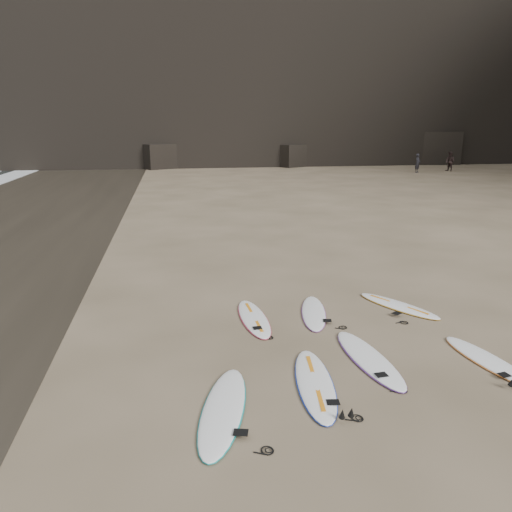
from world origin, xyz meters
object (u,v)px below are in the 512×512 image
Objects in this scene: surfboard_0 at (223,409)px; surfboard_7 at (398,305)px; surfboard_2 at (369,358)px; surfboard_5 at (254,318)px; surfboard_3 at (488,360)px; surfboard_6 at (314,312)px; person_b at (450,162)px; person_a at (418,163)px; surfboard_1 at (315,383)px.

surfboard_0 reaches higher than surfboard_7.
surfboard_5 is (-1.93, 2.48, -0.00)m from surfboard_2.
surfboard_6 is (-2.71, 3.06, 0.00)m from surfboard_3.
surfboard_3 is 42.39m from person_b.
surfboard_0 is 1.02× the size of surfboard_2.
surfboard_5 is at bearing 154.41° from surfboard_7.
surfboard_2 is 43.17m from person_b.
surfboard_2 is at bearing -68.08° from surfboard_6.
surfboard_0 is 1.10× the size of surfboard_5.
surfboard_7 is (4.95, 4.05, -0.01)m from surfboard_0.
surfboard_1 is at bearing -159.16° from person_a.
person_b is at bearing 68.70° from surfboard_6.
surfboard_0 is 1.16× the size of surfboard_3.
surfboard_7 is 39.88m from person_b.
surfboard_3 is 1.35× the size of person_a.
person_b reaches higher than surfboard_0.
surfboard_2 is 3.14m from surfboard_5.
surfboard_0 reaches higher than surfboard_2.
surfboard_2 is 2.35m from surfboard_3.
surfboard_2 is at bearing -158.05° from person_a.
surfboard_6 is at bearing -160.39° from person_a.
surfboard_2 is 40.81m from person_a.
person_b is at bearing 29.31° from surfboard_7.
surfboard_0 is 45.97m from person_b.
surfboard_1 is 3.31m from surfboard_5.
surfboard_7 is at bearing 15.66° from surfboard_6.
surfboard_0 is at bearing -160.78° from person_a.
surfboard_7 is at bearing 88.41° from surfboard_3.
surfboard_0 is at bearing -169.62° from surfboard_7.
surfboard_1 reaches higher than surfboard_6.
surfboard_5 is at bearing -162.21° from person_a.
surfboard_1 reaches higher than surfboard_5.
surfboard_6 is at bearing 153.64° from surfboard_7.
surfboard_3 is 5.16m from surfboard_5.
person_a is at bearing 33.58° from surfboard_7.
person_a is at bearing 55.12° from surfboard_5.
surfboard_3 is at bearing -35.36° from surfboard_6.
surfboard_6 is at bearing 82.22° from surfboard_1.
surfboard_0 is at bearing -110.86° from surfboard_6.
surfboard_2 reaches higher than surfboard_6.
surfboard_1 is 4.74m from surfboard_7.
surfboard_7 is at bearing 53.61° from surfboard_0.
surfboard_1 is 1.11× the size of surfboard_7.
person_b is (23.31, 33.97, 0.89)m from surfboard_6.
surfboard_3 is at bearing -111.34° from surfboard_7.
surfboard_5 is at bearing 136.07° from surfboard_3.
surfboard_1 is at bearing -52.32° from person_b.
surfboard_1 is 1.12× the size of surfboard_6.
person_a is at bearing 73.49° from surfboard_0.
person_b is (25.98, 37.92, 0.88)m from surfboard_0.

